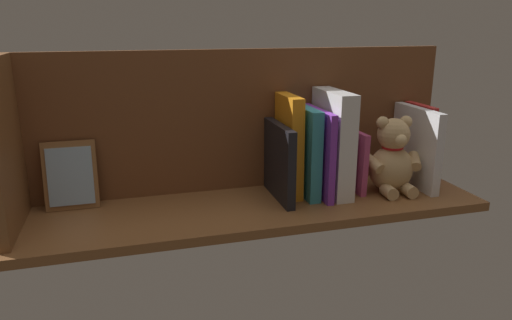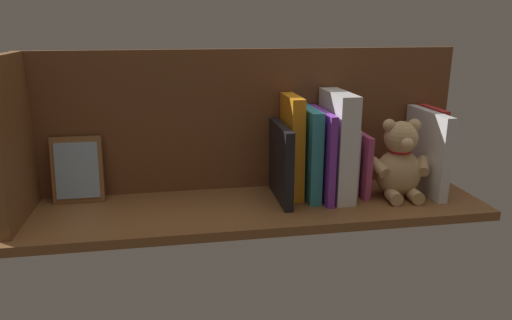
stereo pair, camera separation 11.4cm
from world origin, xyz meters
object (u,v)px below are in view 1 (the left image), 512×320
(teddy_bear, at_px, (392,159))
(dictionary_thick_white, at_px, (333,143))
(picture_frame_leaning, at_px, (71,176))
(book_0, at_px, (418,143))

(teddy_bear, xyz_separation_m, dictionary_thick_white, (0.15, -0.04, 0.05))
(dictionary_thick_white, height_order, picture_frame_leaning, dictionary_thick_white)
(picture_frame_leaning, bearing_deg, dictionary_thick_white, 174.01)
(teddy_bear, height_order, picture_frame_leaning, teddy_bear)
(teddy_bear, height_order, dictionary_thick_white, dictionary_thick_white)
(teddy_bear, bearing_deg, book_0, -147.69)
(picture_frame_leaning, bearing_deg, book_0, 177.44)
(book_0, distance_m, picture_frame_leaning, 0.92)
(picture_frame_leaning, bearing_deg, teddy_bear, 172.62)
(book_0, bearing_deg, dictionary_thick_white, 5.63)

